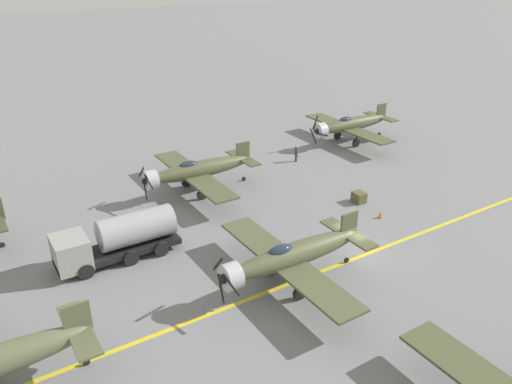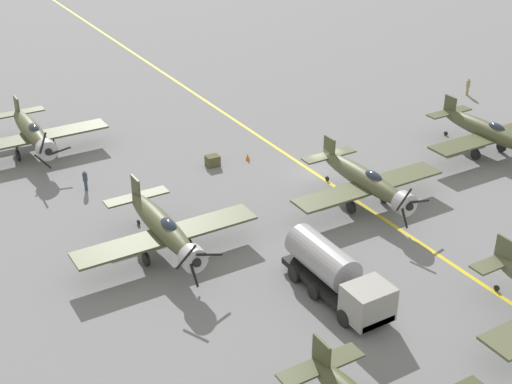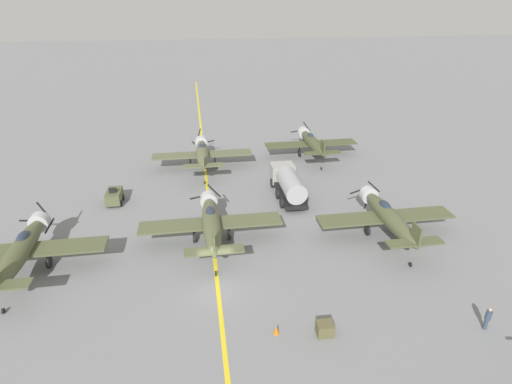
# 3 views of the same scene
# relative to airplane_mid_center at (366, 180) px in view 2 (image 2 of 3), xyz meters

# --- Properties ---
(ground_plane) EXTENTS (400.00, 400.00, 0.00)m
(ground_plane) POSITION_rel_airplane_mid_center_xyz_m (0.06, -5.60, -2.01)
(ground_plane) COLOR slate
(taxiway_stripe) EXTENTS (0.30, 160.00, 0.01)m
(taxiway_stripe) POSITION_rel_airplane_mid_center_xyz_m (0.06, -5.60, -2.01)
(taxiway_stripe) COLOR yellow
(taxiway_stripe) RESTS_ON ground
(airplane_mid_center) EXTENTS (12.00, 9.98, 3.65)m
(airplane_mid_center) POSITION_rel_airplane_mid_center_xyz_m (0.00, 0.00, 0.00)
(airplane_mid_center) COLOR #525839
(airplane_mid_center) RESTS_ON ground
(airplane_mid_left) EXTENTS (12.00, 9.98, 3.67)m
(airplane_mid_left) POSITION_rel_airplane_mid_center_xyz_m (-14.18, -1.86, 0.00)
(airplane_mid_left) COLOR #4D5233
(airplane_mid_left) RESTS_ON ground
(airplane_mid_right) EXTENTS (12.00, 9.98, 3.65)m
(airplane_mid_right) POSITION_rel_airplane_mid_center_xyz_m (15.08, -1.22, 0.00)
(airplane_mid_right) COLOR #4E5335
(airplane_mid_right) RESTS_ON ground
(airplane_near_right) EXTENTS (12.00, 9.98, 3.70)m
(airplane_near_right) POSITION_rel_airplane_mid_center_xyz_m (17.99, -20.83, 0.00)
(airplane_near_right) COLOR #4E5335
(airplane_near_right) RESTS_ON ground
(fuel_tanker) EXTENTS (2.68, 8.00, 2.98)m
(fuel_tanker) POSITION_rel_airplane_mid_center_xyz_m (8.41, 7.83, -0.50)
(fuel_tanker) COLOR black
(fuel_tanker) RESTS_ON ground
(ground_crew_walking) EXTENTS (0.36, 0.36, 1.64)m
(ground_crew_walking) POSITION_rel_airplane_mid_center_xyz_m (16.47, -12.59, -1.12)
(ground_crew_walking) COLOR #334256
(ground_crew_walking) RESTS_ON ground
(ground_crew_inspecting) EXTENTS (0.38, 0.38, 1.76)m
(ground_crew_inspecting) POSITION_rel_airplane_mid_center_xyz_m (-23.37, -12.92, -1.05)
(ground_crew_inspecting) COLOR tan
(ground_crew_inspecting) RESTS_ON ground
(supply_crate_by_tanker) EXTENTS (1.07, 0.90, 0.87)m
(supply_crate_by_tanker) POSITION_rel_airplane_mid_center_xyz_m (6.33, -11.47, -1.58)
(supply_crate_by_tanker) COLOR brown
(supply_crate_by_tanker) RESTS_ON ground
(traffic_cone) EXTENTS (0.36, 0.36, 0.55)m
(traffic_cone) POSITION_rel_airplane_mid_center_xyz_m (3.38, -10.96, -1.74)
(traffic_cone) COLOR orange
(traffic_cone) RESTS_ON ground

